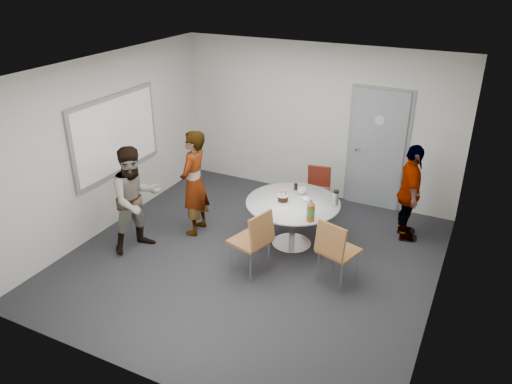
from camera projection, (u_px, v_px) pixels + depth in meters
The scene contains 15 objects.
floor at pixel (252, 259), 7.22m from camera, with size 5.00×5.00×0.00m, color #232327.
ceiling at pixel (251, 71), 6.06m from camera, with size 5.00×5.00×0.00m, color silver.
wall_back at pixel (316, 122), 8.66m from camera, with size 5.00×5.00×0.00m, color beige.
wall_left at pixel (106, 145), 7.64m from camera, with size 5.00×5.00×0.00m, color beige.
wall_right at pixel (449, 212), 5.64m from camera, with size 5.00×5.00×0.00m, color beige.
wall_front at pixel (130, 269), 4.62m from camera, with size 5.00×5.00×0.00m, color beige.
door at pixel (377, 150), 8.35m from camera, with size 1.02×0.17×2.12m.
whiteboard at pixel (116, 135), 7.74m from camera, with size 0.04×1.90×1.25m.
table at pixel (294, 208), 7.29m from camera, with size 1.38×1.38×1.05m.
chair_near_left at pixel (255, 237), 6.62m from camera, with size 0.60×0.56×0.96m.
chair_near_right at pixel (335, 247), 6.41m from camera, with size 0.57×0.60×0.95m.
chair_far at pixel (318, 186), 8.26m from camera, with size 0.46×0.49×0.84m.
person_main at pixel (194, 183), 7.59m from camera, with size 0.61×0.40×1.67m, color #A5C6EA.
person_left at pixel (136, 199), 7.17m from camera, with size 0.78×0.61×1.60m, color white.
person_right at pixel (410, 193), 7.45m from camera, with size 0.89×0.37×1.52m, color black.
Camera 1 is at (2.76, -5.44, 3.98)m, focal length 35.00 mm.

